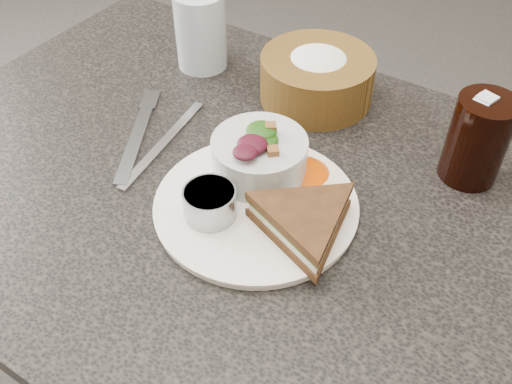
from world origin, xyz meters
The scene contains 11 objects.
dining_table centered at (0.00, 0.00, 0.38)m, with size 1.00×0.70×0.75m, color black.
dinner_plate centered at (0.05, -0.03, 0.76)m, with size 0.26×0.26×0.01m, color white.
sandwich centered at (0.12, -0.04, 0.78)m, with size 0.15×0.15×0.04m, color #492D15, non-canonical shape.
salad_bowl centered at (0.02, 0.02, 0.80)m, with size 0.13×0.13×0.07m, color #BCC2BE, non-canonical shape.
dressing_ramekin centered at (0.01, -0.08, 0.78)m, with size 0.07×0.07×0.04m, color gray.
orange_wedge centered at (0.07, 0.05, 0.78)m, with size 0.07×0.07×0.03m, color #FF5300.
fork centered at (-0.17, -0.01, 0.75)m, with size 0.02×0.20×0.01m, color gray.
knife centered at (-0.13, 0.01, 0.75)m, with size 0.01×0.21×0.00m, color #B0B2B5.
bread_basket centered at (-0.01, 0.23, 0.80)m, with size 0.17×0.17×0.10m, color brown, non-canonical shape.
cola_glass centered at (0.25, 0.18, 0.82)m, with size 0.08×0.08×0.13m, color black, non-canonical shape.
water_glass centered at (-0.22, 0.21, 0.81)m, with size 0.08×0.08×0.13m, color silver.
Camera 1 is at (0.32, -0.46, 1.27)m, focal length 40.00 mm.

